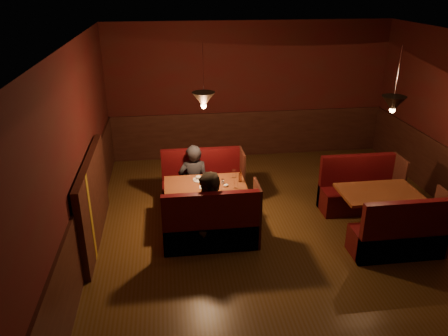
{
  "coord_description": "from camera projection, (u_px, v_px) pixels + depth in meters",
  "views": [
    {
      "loc": [
        -1.75,
        -5.55,
        3.67
      ],
      "look_at": [
        -0.93,
        0.64,
        0.95
      ],
      "focal_mm": 35.0,
      "sensor_mm": 36.0,
      "label": 1
    }
  ],
  "objects": [
    {
      "name": "main_bench_near",
      "position": [
        212.0,
        229.0,
        6.37
      ],
      "size": [
        1.41,
        0.5,
        0.96
      ],
      "color": "#3F0908",
      "rests_on": "ground"
    },
    {
      "name": "second_table",
      "position": [
        378.0,
        202.0,
        6.74
      ],
      "size": [
        1.2,
        0.76,
        0.67
      ],
      "color": "brown",
      "rests_on": "ground"
    },
    {
      "name": "second_bench_far",
      "position": [
        359.0,
        192.0,
        7.47
      ],
      "size": [
        1.32,
        0.49,
        0.94
      ],
      "color": "#3F0908",
      "rests_on": "ground"
    },
    {
      "name": "main_table",
      "position": [
        206.0,
        193.0,
        6.94
      ],
      "size": [
        1.28,
        0.78,
        0.9
      ],
      "color": "brown",
      "rests_on": "ground"
    },
    {
      "name": "diner_a",
      "position": [
        193.0,
        166.0,
        7.45
      ],
      "size": [
        0.54,
        0.37,
        1.46
      ],
      "primitive_type": "imported",
      "rotation": [
        0.0,
        0.0,
        3.18
      ],
      "color": "black",
      "rests_on": "ground"
    },
    {
      "name": "room",
      "position": [
        274.0,
        175.0,
        6.31
      ],
      "size": [
        6.02,
        7.02,
        2.92
      ],
      "color": "#543310",
      "rests_on": "ground"
    },
    {
      "name": "second_bench_near",
      "position": [
        400.0,
        237.0,
        6.17
      ],
      "size": [
        1.32,
        0.49,
        0.94
      ],
      "color": "#3F0908",
      "rests_on": "ground"
    },
    {
      "name": "main_bench_far",
      "position": [
        203.0,
        186.0,
        7.69
      ],
      "size": [
        1.41,
        0.5,
        0.96
      ],
      "color": "#3F0908",
      "rests_on": "ground"
    },
    {
      "name": "diner_b",
      "position": [
        212.0,
        200.0,
        6.22
      ],
      "size": [
        0.86,
        0.74,
        1.53
      ],
      "primitive_type": "imported",
      "rotation": [
        0.0,
        0.0,
        -0.25
      ],
      "color": "black",
      "rests_on": "ground"
    }
  ]
}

